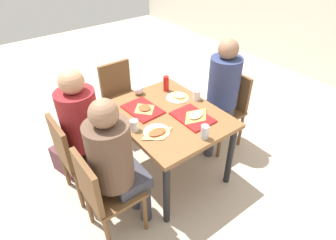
{
  "coord_description": "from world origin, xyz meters",
  "views": [
    {
      "loc": [
        1.69,
        -1.28,
        2.17
      ],
      "look_at": [
        0.0,
        0.0,
        0.65
      ],
      "focal_mm": 30.15,
      "sensor_mm": 36.0,
      "label": 1
    }
  ],
  "objects_px": {
    "paper_plate_center": "(177,98)",
    "condiment_bottle": "(166,84)",
    "chair_near_right": "(103,191)",
    "pizza_slice_a": "(144,108)",
    "chair_left_end": "(120,94)",
    "pizza_slice_b": "(196,115)",
    "chair_far_side": "(227,105)",
    "tray_red_near": "(143,109)",
    "main_table": "(168,122)",
    "foil_bundle": "(139,90)",
    "person_in_brown_jacket": "(116,159)",
    "tray_red_far": "(193,117)",
    "handbag": "(67,161)",
    "pizza_slice_c": "(179,96)",
    "pizza_slice_d": "(157,133)",
    "soda_can": "(205,132)",
    "plastic_cup_b": "(134,125)",
    "paper_plate_near_edge": "(157,132)",
    "person_in_red": "(85,124)",
    "person_far_side": "(221,89)",
    "plastic_cup_a": "(197,95)"
  },
  "relations": [
    {
      "from": "plastic_cup_a",
      "to": "plastic_cup_b",
      "type": "bearing_deg",
      "value": -85.86
    },
    {
      "from": "paper_plate_center",
      "to": "plastic_cup_b",
      "type": "xyz_separation_m",
      "value": [
        0.19,
        -0.61,
        0.05
      ]
    },
    {
      "from": "chair_near_right",
      "to": "paper_plate_near_edge",
      "type": "distance_m",
      "value": 0.63
    },
    {
      "from": "soda_can",
      "to": "pizza_slice_b",
      "type": "bearing_deg",
      "value": 151.62
    },
    {
      "from": "person_far_side",
      "to": "tray_red_far",
      "type": "relative_size",
      "value": 3.51
    },
    {
      "from": "person_in_brown_jacket",
      "to": "tray_red_far",
      "type": "distance_m",
      "value": 0.82
    },
    {
      "from": "main_table",
      "to": "pizza_slice_a",
      "type": "bearing_deg",
      "value": -140.52
    },
    {
      "from": "tray_red_near",
      "to": "paper_plate_center",
      "type": "xyz_separation_m",
      "value": [
        0.03,
        0.39,
        -0.0
      ]
    },
    {
      "from": "soda_can",
      "to": "plastic_cup_b",
      "type": "bearing_deg",
      "value": -137.59
    },
    {
      "from": "plastic_cup_a",
      "to": "handbag",
      "type": "height_order",
      "value": "plastic_cup_a"
    },
    {
      "from": "chair_near_right",
      "to": "pizza_slice_c",
      "type": "relative_size",
      "value": 4.31
    },
    {
      "from": "person_in_red",
      "to": "paper_plate_center",
      "type": "distance_m",
      "value": 0.93
    },
    {
      "from": "paper_plate_center",
      "to": "condiment_bottle",
      "type": "relative_size",
      "value": 1.38
    },
    {
      "from": "tray_red_far",
      "to": "condiment_bottle",
      "type": "height_order",
      "value": "condiment_bottle"
    },
    {
      "from": "person_in_brown_jacket",
      "to": "foil_bundle",
      "type": "relative_size",
      "value": 12.64
    },
    {
      "from": "pizza_slice_a",
      "to": "condiment_bottle",
      "type": "xyz_separation_m",
      "value": [
        -0.18,
        0.38,
        0.06
      ]
    },
    {
      "from": "paper_plate_near_edge",
      "to": "pizza_slice_b",
      "type": "xyz_separation_m",
      "value": [
        0.04,
        0.4,
        0.02
      ]
    },
    {
      "from": "pizza_slice_c",
      "to": "pizza_slice_d",
      "type": "height_order",
      "value": "same"
    },
    {
      "from": "pizza_slice_b",
      "to": "plastic_cup_a",
      "type": "xyz_separation_m",
      "value": [
        -0.23,
        0.21,
        0.03
      ]
    },
    {
      "from": "person_in_red",
      "to": "plastic_cup_b",
      "type": "distance_m",
      "value": 0.43
    },
    {
      "from": "soda_can",
      "to": "chair_near_right",
      "type": "bearing_deg",
      "value": -102.6
    },
    {
      "from": "tray_red_near",
      "to": "paper_plate_near_edge",
      "type": "distance_m",
      "value": 0.36
    },
    {
      "from": "main_table",
      "to": "chair_near_right",
      "type": "relative_size",
      "value": 1.26
    },
    {
      "from": "main_table",
      "to": "handbag",
      "type": "height_order",
      "value": "main_table"
    },
    {
      "from": "plastic_cup_a",
      "to": "foil_bundle",
      "type": "relative_size",
      "value": 1.0
    },
    {
      "from": "pizza_slice_c",
      "to": "pizza_slice_d",
      "type": "distance_m",
      "value": 0.62
    },
    {
      "from": "main_table",
      "to": "tray_red_far",
      "type": "distance_m",
      "value": 0.25
    },
    {
      "from": "paper_plate_center",
      "to": "plastic_cup_b",
      "type": "relative_size",
      "value": 2.2
    },
    {
      "from": "main_table",
      "to": "foil_bundle",
      "type": "relative_size",
      "value": 10.76
    },
    {
      "from": "person_far_side",
      "to": "pizza_slice_c",
      "type": "xyz_separation_m",
      "value": [
        -0.16,
        -0.42,
        -0.01
      ]
    },
    {
      "from": "soda_can",
      "to": "foil_bundle",
      "type": "xyz_separation_m",
      "value": [
        -0.91,
        -0.04,
        -0.01
      ]
    },
    {
      "from": "pizza_slice_a",
      "to": "soda_can",
      "type": "xyz_separation_m",
      "value": [
        0.63,
        0.16,
        0.04
      ]
    },
    {
      "from": "chair_near_right",
      "to": "pizza_slice_b",
      "type": "bearing_deg",
      "value": 94.03
    },
    {
      "from": "person_in_brown_jacket",
      "to": "plastic_cup_a",
      "type": "relative_size",
      "value": 12.64
    },
    {
      "from": "tray_red_near",
      "to": "paper_plate_center",
      "type": "distance_m",
      "value": 0.39
    },
    {
      "from": "chair_left_end",
      "to": "pizza_slice_b",
      "type": "bearing_deg",
      "value": 8.17
    },
    {
      "from": "tray_red_near",
      "to": "paper_plate_near_edge",
      "type": "relative_size",
      "value": 1.64
    },
    {
      "from": "person_far_side",
      "to": "soda_can",
      "type": "height_order",
      "value": "person_far_side"
    },
    {
      "from": "tray_red_near",
      "to": "paper_plate_near_edge",
      "type": "height_order",
      "value": "tray_red_near"
    },
    {
      "from": "chair_far_side",
      "to": "tray_red_far",
      "type": "bearing_deg",
      "value": -74.73
    },
    {
      "from": "person_in_red",
      "to": "person_far_side",
      "type": "height_order",
      "value": "same"
    },
    {
      "from": "chair_far_side",
      "to": "tray_red_near",
      "type": "height_order",
      "value": "chair_far_side"
    },
    {
      "from": "paper_plate_near_edge",
      "to": "person_in_brown_jacket",
      "type": "bearing_deg",
      "value": -76.26
    },
    {
      "from": "person_in_brown_jacket",
      "to": "pizza_slice_d",
      "type": "xyz_separation_m",
      "value": [
        -0.08,
        0.43,
        -0.01
      ]
    },
    {
      "from": "person_far_side",
      "to": "paper_plate_center",
      "type": "relative_size",
      "value": 5.74
    },
    {
      "from": "chair_far_side",
      "to": "foil_bundle",
      "type": "xyz_separation_m",
      "value": [
        -0.46,
        -0.84,
        0.27
      ]
    },
    {
      "from": "handbag",
      "to": "main_table",
      "type": "bearing_deg",
      "value": 53.51
    },
    {
      "from": "person_in_red",
      "to": "tray_red_near",
      "type": "bearing_deg",
      "value": 81.3
    },
    {
      "from": "chair_near_right",
      "to": "pizza_slice_a",
      "type": "bearing_deg",
      "value": 123.01
    },
    {
      "from": "chair_far_side",
      "to": "condiment_bottle",
      "type": "xyz_separation_m",
      "value": [
        -0.35,
        -0.58,
        0.3
      ]
    }
  ]
}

